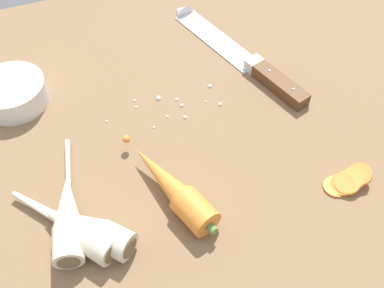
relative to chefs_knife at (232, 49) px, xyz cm
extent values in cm
cube|color=brown|center=(-14.81, -16.61, -2.65)|extent=(120.00, 90.00, 4.00)
cube|color=silver|center=(-1.23, 4.03, -0.40)|extent=(10.04, 20.41, 0.50)
cone|color=silver|center=(-4.49, 14.74, -0.40)|extent=(4.66, 4.02, 3.96)
cube|color=silver|center=(1.69, -5.54, 0.45)|extent=(3.40, 2.77, 2.20)
cube|color=brown|center=(3.58, -11.75, 0.45)|extent=(5.88, 11.34, 2.20)
sphere|color=silver|center=(2.76, -9.08, 1.55)|extent=(0.50, 0.50, 0.50)
sphere|color=silver|center=(4.40, -14.43, 1.55)|extent=(0.50, 0.50, 0.50)
cylinder|color=orange|center=(-18.64, -29.78, 1.45)|extent=(5.78, 6.66, 4.20)
cone|color=orange|center=(-20.80, -23.40, 1.45)|extent=(8.10, 14.04, 3.99)
sphere|color=orange|center=(-23.74, -14.72, 1.45)|extent=(1.20, 1.20, 1.20)
cylinder|color=#5B7F3D|center=(-17.55, -33.01, 1.45)|extent=(1.46, 1.33, 1.20)
cylinder|color=beige|center=(-29.58, -30.13, 1.35)|extent=(5.86, 5.88, 4.00)
cone|color=beige|center=(-33.59, -25.67, 1.35)|extent=(7.96, 8.25, 3.80)
cylinder|color=beige|center=(-37.69, -21.11, 0.45)|extent=(6.07, 6.64, 0.70)
cylinder|color=brown|center=(-28.13, -31.73, 1.35)|extent=(2.28, 2.10, 2.80)
cylinder|color=beige|center=(-31.54, -29.95, 1.35)|extent=(5.65, 5.66, 4.00)
cone|color=beige|center=(-34.96, -25.43, 1.35)|extent=(7.40, 8.07, 3.80)
cylinder|color=beige|center=(-38.45, -20.81, 0.45)|extent=(5.28, 6.67, 0.70)
cylinder|color=brown|center=(-30.31, -31.57, 1.35)|extent=(2.41, 1.93, 2.80)
cylinder|color=beige|center=(-35.18, -28.57, 1.35)|extent=(4.77, 5.36, 4.00)
cone|color=beige|center=(-34.02, -22.11, 1.35)|extent=(5.22, 8.94, 3.80)
cylinder|color=beige|center=(-32.83, -15.49, 0.45)|extent=(2.29, 9.07, 0.70)
cylinder|color=brown|center=(-35.59, -30.89, 1.35)|extent=(2.81, 0.79, 2.80)
cylinder|color=orange|center=(1.79, -32.11, -0.30)|extent=(3.49, 3.49, 0.70)
cylinder|color=orange|center=(2.67, -32.37, -0.06)|extent=(3.46, 3.42, 1.98)
cylinder|color=orange|center=(3.31, -32.50, 0.19)|extent=(3.66, 3.61, 1.84)
cylinder|color=orange|center=(4.35, -32.29, 0.43)|extent=(3.35, 3.29, 1.83)
cylinder|color=orange|center=(5.42, -32.13, 0.68)|extent=(3.41, 3.39, 2.10)
cylinder|color=white|center=(-38.34, 1.29, 1.35)|extent=(11.00, 11.00, 4.00)
cylinder|color=#BCBCB8|center=(-38.34, 1.29, 1.83)|extent=(8.80, 8.80, 2.80)
sphere|color=beige|center=(-7.11, -6.89, -0.26)|extent=(0.78, 0.78, 0.78)
sphere|color=beige|center=(-20.20, -7.10, -0.37)|extent=(0.56, 0.56, 0.56)
sphere|color=beige|center=(-19.96, -5.59, -0.39)|extent=(0.53, 0.53, 0.53)
sphere|color=beige|center=(-13.38, -7.81, -0.33)|extent=(0.64, 0.64, 0.64)
sphere|color=beige|center=(-18.80, -12.27, -0.40)|extent=(0.50, 0.50, 0.50)
sphere|color=beige|center=(-16.11, -10.89, -0.40)|extent=(0.50, 0.50, 0.50)
sphere|color=beige|center=(-7.10, -11.43, -0.27)|extent=(0.76, 0.76, 0.76)
sphere|color=beige|center=(-13.09, -9.41, -0.31)|extent=(0.68, 0.68, 0.68)
sphere|color=beige|center=(-16.04, -6.10, -0.43)|extent=(0.45, 0.45, 0.45)
sphere|color=beige|center=(-13.52, -12.03, -0.32)|extent=(0.67, 0.67, 0.67)
sphere|color=beige|center=(-25.49, -8.37, -0.44)|extent=(0.42, 0.42, 0.42)
sphere|color=beige|center=(-16.17, -6.51, -0.21)|extent=(0.88, 0.88, 0.88)
sphere|color=beige|center=(-9.07, -9.95, -0.45)|extent=(0.41, 0.41, 0.41)
camera|label=1|loc=(-29.85, -57.98, 53.56)|focal=42.54mm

